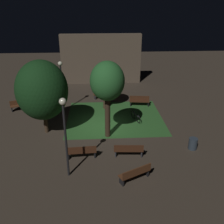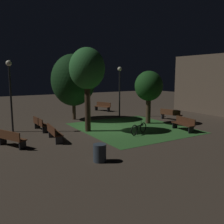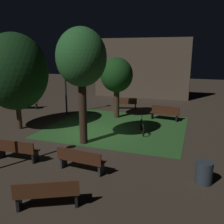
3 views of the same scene
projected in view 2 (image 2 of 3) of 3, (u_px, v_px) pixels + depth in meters
The scene contains 16 objects.
ground_plane at pixel (105, 128), 17.18m from camera, with size 60.00×60.00×0.00m, color #3D3328.
grass_lawn at pixel (132, 128), 17.13m from camera, with size 7.70×6.89×0.01m, color #2D6028.
bench_lawn_edge at pixel (40, 124), 16.21m from camera, with size 1.83×0.58×0.88m.
bench_near_trees at pixel (54, 132), 13.78m from camera, with size 1.83×0.60×0.88m.
bench_by_lamp at pixel (103, 106), 25.01m from camera, with size 1.85×1.13×0.88m.
bench_path_side at pixel (184, 124), 16.25m from camera, with size 1.84×0.69×0.88m.
bench_front_left at pixel (11, 138), 12.55m from camera, with size 1.83×1.23×0.88m.
bench_corner at pixel (171, 114), 20.07m from camera, with size 1.86×0.96×0.88m.
tree_near_wall at pixel (87, 70), 15.58m from camera, with size 2.28×2.28×5.38m.
tree_right_canopy at pixel (149, 87), 18.32m from camera, with size 2.09×2.09×3.96m.
tree_back_left at pixel (73, 80), 19.90m from camera, with size 3.57×3.57×5.32m.
lamp_post_path_center at pixel (10, 84), 15.53m from camera, with size 0.36×0.36×4.56m.
lamp_post_plaza_east at pixel (120, 83), 21.25m from camera, with size 0.36×0.36×4.33m.
trash_bin at pixel (100, 153), 10.50m from camera, with size 0.56×0.56×0.76m, color #2D3842.
bicycle at pixel (139, 129), 15.37m from camera, with size 0.56×1.56×0.93m.
building_wall_backdrop at pixel (214, 85), 22.43m from camera, with size 8.96×0.80×5.49m, color brown.
Camera 2 is at (14.63, -8.28, 3.71)m, focal length 39.47 mm.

